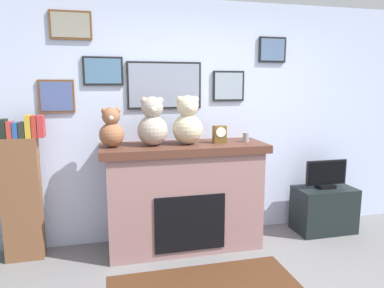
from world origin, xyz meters
TOP-DOWN VIEW (x-y plane):
  - back_wall at (-0.01, 2.00)m, footprint 5.20×0.15m
  - fireplace at (-0.24, 1.65)m, footprint 1.69×0.64m
  - bookshelf at (-1.82, 1.74)m, footprint 0.43×0.16m
  - tv_stand at (1.45, 1.64)m, footprint 0.68×0.40m
  - television at (1.45, 1.64)m, footprint 0.51×0.14m
  - candle_jar at (0.44, 1.63)m, footprint 0.07×0.07m
  - mantel_clock at (0.14, 1.63)m, footprint 0.13×0.10m
  - teddy_bear_grey at (-0.95, 1.63)m, footprint 0.24×0.24m
  - teddy_bear_brown at (-0.56, 1.63)m, footprint 0.30×0.30m
  - teddy_bear_cream at (-0.20, 1.63)m, footprint 0.31×0.31m

SIDE VIEW (x-z plane):
  - tv_stand at x=1.45m, z-range 0.00..0.52m
  - fireplace at x=-0.24m, z-range 0.01..1.11m
  - television at x=1.45m, z-range 0.51..0.84m
  - bookshelf at x=-1.82m, z-range -0.03..1.40m
  - candle_jar at x=0.44m, z-range 1.11..1.21m
  - mantel_clock at x=0.14m, z-range 1.11..1.29m
  - teddy_bear_grey at x=-0.95m, z-range 1.09..1.48m
  - back_wall at x=-0.01m, z-range 0.01..2.61m
  - teddy_bear_brown at x=-0.56m, z-range 1.08..1.57m
  - teddy_bear_cream at x=-0.20m, z-range 1.08..1.58m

